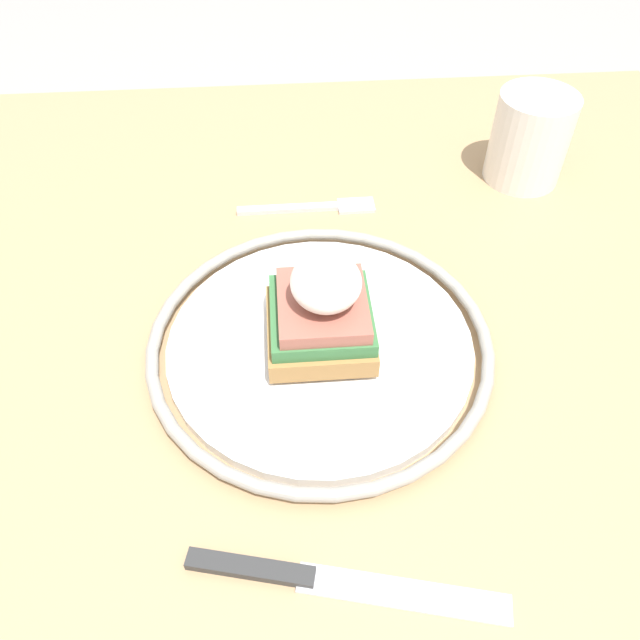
{
  "coord_description": "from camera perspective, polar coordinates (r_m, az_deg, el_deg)",
  "views": [
    {
      "loc": [
        0.31,
        -0.04,
        1.13
      ],
      "look_at": [
        -0.01,
        -0.02,
        0.78
      ],
      "focal_mm": 35.0,
      "sensor_mm": 36.0,
      "label": 1
    }
  ],
  "objects": [
    {
      "name": "dining_table",
      "position": [
        0.59,
        1.66,
        -10.38
      ],
      "size": [
        0.9,
        0.88,
        0.74
      ],
      "color": "tan",
      "rests_on": "ground_plane"
    },
    {
      "name": "sandwich",
      "position": [
        0.46,
        0.21,
        0.98
      ],
      "size": [
        0.08,
        0.08,
        0.08
      ],
      "color": "#9E703D",
      "rests_on": "plate"
    },
    {
      "name": "cup",
      "position": [
        0.68,
        18.65,
        15.56
      ],
      "size": [
        0.08,
        0.08,
        0.09
      ],
      "color": "white",
      "rests_on": "dining_table"
    },
    {
      "name": "plate",
      "position": [
        0.49,
        -0.0,
        -2.13
      ],
      "size": [
        0.27,
        0.27,
        0.02
      ],
      "color": "white",
      "rests_on": "dining_table"
    },
    {
      "name": "ground_plane",
      "position": [
        1.17,
        0.92,
        -26.85
      ],
      "size": [
        6.0,
        6.0,
        0.0
      ],
      "primitive_type": "plane",
      "color": "#9E9993"
    },
    {
      "name": "fork",
      "position": [
        0.63,
        -0.52,
        10.25
      ],
      "size": [
        0.02,
        0.14,
        0.0
      ],
      "color": "silver",
      "rests_on": "dining_table"
    },
    {
      "name": "knife",
      "position": [
        0.41,
        -0.13,
        -22.64
      ],
      "size": [
        0.06,
        0.19,
        0.01
      ],
      "color": "#2D2D2D",
      "rests_on": "dining_table"
    }
  ]
}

